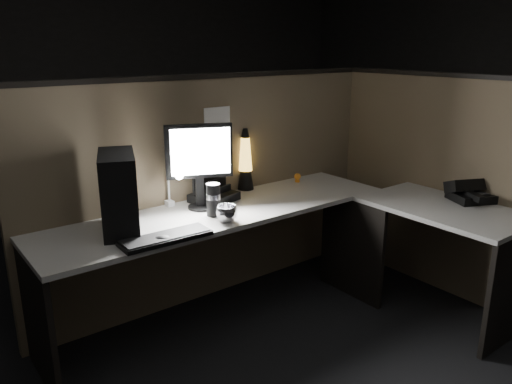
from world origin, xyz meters
TOP-DOWN VIEW (x-y plane):
  - floor at (0.00, 0.00)m, footprint 6.00×6.00m
  - room_shell at (0.00, 0.00)m, footprint 6.00×6.00m
  - partition_back at (0.00, 0.93)m, footprint 2.66×0.06m
  - partition_right at (1.33, 0.10)m, footprint 0.06×1.66m
  - desk at (0.18, 0.25)m, footprint 2.60×1.60m
  - pc_tower at (-0.79, 0.64)m, footprint 0.32×0.45m
  - monitor at (-0.23, 0.71)m, footprint 0.39×0.20m
  - keyboard at (-0.66, 0.36)m, footprint 0.49×0.17m
  - mouse at (-0.69, 0.34)m, footprint 0.11×0.10m
  - clip_lamp at (-0.37, 0.79)m, footprint 0.05×0.19m
  - organizer at (-0.09, 0.79)m, footprint 0.32×0.30m
  - lava_lamp at (0.23, 0.88)m, footprint 0.12×0.12m
  - travel_mug at (-0.25, 0.54)m, footprint 0.09×0.09m
  - steel_mug at (-0.25, 0.40)m, footprint 0.14×0.14m
  - figurine at (0.65, 0.80)m, footprint 0.05×0.05m
  - pinned_paper at (0.02, 0.90)m, footprint 0.20×0.00m
  - desk_phone at (1.24, -0.22)m, footprint 0.32×0.31m

SIDE VIEW (x-z plane):
  - floor at x=0.00m, z-range 0.00..0.00m
  - desk at x=0.18m, z-range 0.22..0.95m
  - keyboard at x=-0.66m, z-range 0.73..0.75m
  - mouse at x=-0.69m, z-range 0.73..0.77m
  - partition_back at x=0.00m, z-range 0.00..1.50m
  - partition_right at x=1.33m, z-range 0.00..1.50m
  - figurine at x=0.65m, z-range 0.75..0.80m
  - organizer at x=-0.09m, z-range 0.67..0.88m
  - steel_mug at x=-0.25m, z-range 0.73..0.83m
  - desk_phone at x=1.24m, z-range 0.71..0.86m
  - travel_mug at x=-0.25m, z-range 0.73..0.93m
  - clip_lamp at x=-0.37m, z-range 0.75..1.00m
  - lava_lamp at x=0.23m, z-range 0.69..1.12m
  - pc_tower at x=-0.79m, z-range 0.73..1.16m
  - monitor at x=-0.23m, z-range 0.78..1.31m
  - pinned_paper at x=0.02m, z-range 1.03..1.32m
  - room_shell at x=0.00m, z-range -1.38..4.62m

